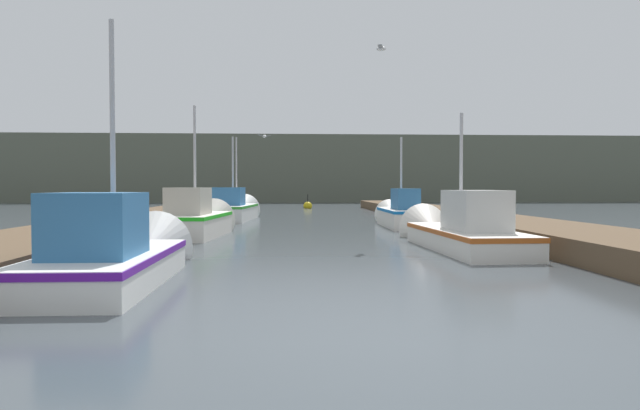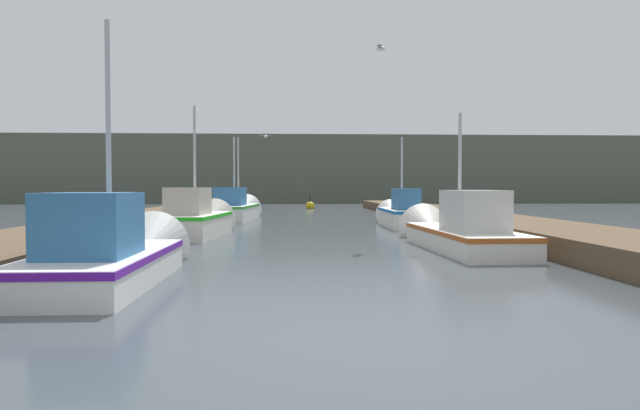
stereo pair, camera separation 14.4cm
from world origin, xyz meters
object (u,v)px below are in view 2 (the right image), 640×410
Objects in this scene: mooring_piling_1 at (224,201)px; fishing_boat_1 at (454,231)px; seagull_1 at (266,136)px; fishing_boat_4 at (236,209)px; mooring_piling_2 at (225,203)px; fishing_boat_5 at (239,207)px; seagull_lead at (381,48)px; fishing_boat_0 at (117,253)px; channel_buoy at (310,206)px; mooring_piling_0 at (228,202)px; fishing_boat_2 at (197,220)px; fishing_boat_3 at (401,214)px.

fishing_boat_1 is at bearing -67.10° from mooring_piling_1.
fishing_boat_4 is at bearing -63.55° from seagull_1.
seagull_1 is (2.90, -9.58, 3.11)m from mooring_piling_2.
seagull_lead reaches higher than fishing_boat_5.
mooring_piling_2 is 10.49m from seagull_1.
fishing_boat_0 is at bearing -87.59° from mooring_piling_1.
mooring_piling_2 is 1.97× the size of seagull_lead.
seagull_1 is (-2.38, -14.69, 3.50)m from channel_buoy.
fishing_boat_0 is at bearing 66.18° from seagull_1.
mooring_piling_0 is 10.41m from seagull_1.
mooring_piling_1 reaches higher than mooring_piling_2.
seagull_1 is (2.68, -7.63, 2.99)m from mooring_piling_1.
fishing_boat_4 reaches higher than channel_buoy.
mooring_piling_2 is (-1.13, 3.16, 0.15)m from fishing_boat_5.
mooring_piling_1 is at bearing 123.27° from fishing_boat_5.
seagull_lead is at bearing -70.95° from mooring_piling_0.
fishing_boat_4 is at bearing -89.71° from fishing_boat_5.
mooring_piling_1 is 8.70m from channel_buoy.
fishing_boat_2 is at bearing -86.49° from mooring_piling_1.
mooring_piling_0 is (-1.24, 8.08, 0.13)m from fishing_boat_4.
fishing_boat_3 is 4.76× the size of channel_buoy.
mooring_piling_1 is at bearing 127.19° from fishing_boat_3.
fishing_boat_1 is at bearing 52.91° from seagull_lead.
mooring_piling_0 is 19.87m from seagull_lead.
mooring_piling_2 is at bearing 96.41° from mooring_piling_1.
fishing_boat_3 is 9.46× the size of seagull_1.
seagull_1 is (-3.62, 8.65, -1.70)m from seagull_lead.
mooring_piling_1 is at bearing -83.59° from mooring_piling_2.
mooring_piling_0 is at bearing 98.60° from fishing_boat_2.
mooring_piling_0 is (-0.96, 24.85, 0.19)m from fishing_boat_0.
mooring_piling_0 is at bearing -142.66° from seagull_lead.
fishing_boat_4 reaches higher than fishing_boat_3.
fishing_boat_5 is 3.29m from mooring_piling_0.
fishing_boat_0 is 4.68× the size of mooring_piling_2.
mooring_piling_2 is at bearing -142.05° from seagull_lead.
fishing_boat_1 is at bearing -22.74° from fishing_boat_2.
fishing_boat_5 is 9.99× the size of seagull_lead.
mooring_piling_1 is at bearing -90.03° from mooring_piling_0.
seagull_1 is at bearing -73.17° from mooring_piling_2.
seagull_lead reaches higher than fishing_boat_3.
channel_buoy is at bearing 78.92° from fishing_boat_4.
seagull_1 reaches higher than mooring_piling_0.
mooring_piling_2 is (-8.14, 12.88, 0.09)m from fishing_boat_3.
fishing_boat_5 is (0.00, 13.54, -0.08)m from fishing_boat_2.
fishing_boat_2 is 8.00m from seagull_1.
fishing_boat_2 is (-6.89, 3.70, 0.07)m from fishing_boat_1.
mooring_piling_2 is 19.96m from seagull_lead.
mooring_piling_0 is 2.12× the size of seagull_lead.
mooring_piling_2 is at bearing 92.97° from fishing_boat_0.
fishing_boat_4 reaches higher than fishing_boat_1.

